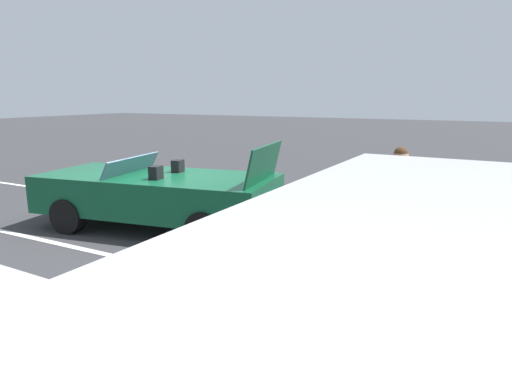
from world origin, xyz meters
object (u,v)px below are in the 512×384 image
object	(u,v)px
convertible_car	(148,194)
traveler_person	(397,202)
suitcase_small_carryon	(296,233)
duffel_bag	(368,237)
suitcase_medium_bright	(326,222)
suitcase_large_black	(428,220)

from	to	relation	value
convertible_car	traveler_person	xyz separation A→B (m)	(-4.27, 0.06, 0.34)
convertible_car	suitcase_small_carryon	xyz separation A→B (m)	(-2.80, -0.07, -0.34)
convertible_car	duffel_bag	distance (m)	3.83
suitcase_medium_bright	suitcase_small_carryon	bearing A→B (deg)	-64.09
suitcase_large_black	suitcase_small_carryon	world-z (taller)	suitcase_large_black
convertible_car	suitcase_medium_bright	world-z (taller)	convertible_car
traveler_person	duffel_bag	bearing A→B (deg)	-42.49
duffel_bag	suitcase_large_black	bearing A→B (deg)	-139.48
suitcase_medium_bright	suitcase_large_black	bearing A→B (deg)	74.40
convertible_car	suitcase_small_carryon	bearing A→B (deg)	172.46
convertible_car	traveler_person	size ratio (longest dim) A/B	2.64
convertible_car	suitcase_large_black	xyz separation A→B (m)	(-4.51, -1.35, -0.22)
traveler_person	suitcase_small_carryon	bearing A→B (deg)	7.45
convertible_car	suitcase_large_black	bearing A→B (deg)	-172.35
suitcase_large_black	suitcase_medium_bright	bearing A→B (deg)	105.71
suitcase_large_black	suitcase_medium_bright	world-z (taller)	suitcase_medium_bright
convertible_car	suitcase_small_carryon	world-z (taller)	convertible_car
suitcase_small_carryon	traveler_person	size ratio (longest dim) A/B	0.45
suitcase_large_black	suitcase_medium_bright	size ratio (longest dim) A/B	0.79
suitcase_small_carryon	convertible_car	bearing A→B (deg)	-97.02
suitcase_large_black	duffel_bag	bearing A→B (deg)	121.31
convertible_car	suitcase_large_black	size ratio (longest dim) A/B	5.89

